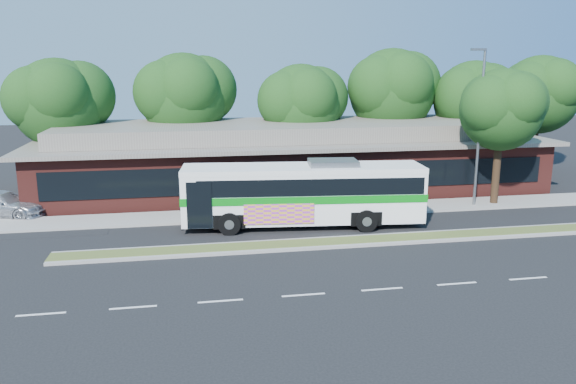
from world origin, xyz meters
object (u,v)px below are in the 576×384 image
lamp_post (479,123)px  transit_bus (304,190)px  sedan (3,204)px  sidewalk_tree (506,108)px

lamp_post → transit_bus: lamp_post is taller
sedan → transit_bus: bearing=-89.3°
lamp_post → transit_bus: (-10.68, -2.21, -2.98)m
transit_bus → sedan: 16.67m
lamp_post → sidewalk_tree: 1.99m
sedan → sidewalk_tree: size_ratio=0.60×
transit_bus → sedan: transit_bus is taller
lamp_post → sidewalk_tree: lamp_post is taller
lamp_post → sedan: size_ratio=1.89×
transit_bus → sedan: (-15.92, 4.79, -1.22)m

